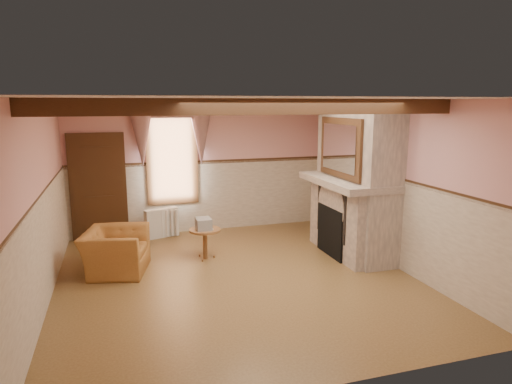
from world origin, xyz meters
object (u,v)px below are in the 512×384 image
object	(u,v)px
side_table	(205,244)
mantel_clock	(330,167)
bowl	(354,177)
oil_lamp	(340,168)
armchair	(115,251)
radiator	(162,223)

from	to	relation	value
side_table	mantel_clock	world-z (taller)	mantel_clock
bowl	oil_lamp	bearing A→B (deg)	90.00
armchair	bowl	distance (m)	4.24
mantel_clock	bowl	bearing A→B (deg)	-90.00
radiator	mantel_clock	distance (m)	3.64
radiator	oil_lamp	distance (m)	3.83
armchair	side_table	world-z (taller)	armchair
side_table	mantel_clock	size ratio (longest dim) A/B	2.34
side_table	bowl	size ratio (longest dim) A/B	1.61
mantel_clock	radiator	bearing A→B (deg)	156.15
armchair	bowl	size ratio (longest dim) A/B	3.12
armchair	side_table	bearing A→B (deg)	-68.37
side_table	oil_lamp	bearing A→B (deg)	-4.15
armchair	side_table	size ratio (longest dim) A/B	1.94
armchair	oil_lamp	bearing A→B (deg)	-75.73
side_table	bowl	bearing A→B (deg)	-15.29
armchair	bowl	xyz separation A→B (m)	(4.07, -0.49, 1.11)
oil_lamp	side_table	bearing A→B (deg)	175.85
side_table	mantel_clock	bearing A→B (deg)	5.02
side_table	oil_lamp	distance (m)	2.85
armchair	side_table	xyz separation A→B (m)	(1.53, 0.21, -0.08)
side_table	radiator	world-z (taller)	radiator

